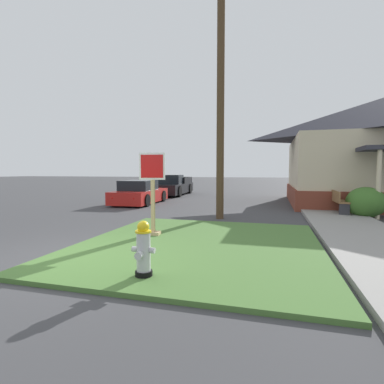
{
  "coord_description": "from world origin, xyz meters",
  "views": [
    {
      "loc": [
        3.74,
        -4.82,
        1.73
      ],
      "look_at": [
        1.42,
        3.58,
        1.12
      ],
      "focal_mm": 27.47,
      "sensor_mm": 36.0,
      "label": 1
    }
  ],
  "objects": [
    {
      "name": "stop_sign",
      "position": [
        0.75,
        2.19,
        1.09
      ],
      "size": [
        0.69,
        0.32,
        2.12
      ],
      "color": "tan",
      "rests_on": "grass_corner_patch"
    },
    {
      "name": "shrub_near_porch",
      "position": [
        7.09,
        7.36,
        0.58
      ],
      "size": [
        1.38,
        1.38,
        1.15
      ],
      "primitive_type": "ellipsoid",
      "color": "#3C6B29",
      "rests_on": "ground"
    },
    {
      "name": "grass_corner_patch",
      "position": [
        2.12,
        1.67,
        0.04
      ],
      "size": [
        5.38,
        5.99,
        0.08
      ],
      "primitive_type": "cube",
      "color": "#477033",
      "rests_on": "ground"
    },
    {
      "name": "utility_pole",
      "position": [
        1.88,
        5.73,
        5.4
      ],
      "size": [
        1.46,
        0.27,
        10.39
      ],
      "color": "#4C3823",
      "rests_on": "ground"
    },
    {
      "name": "pickup_truck_black",
      "position": [
        -3.32,
        15.38,
        0.62
      ],
      "size": [
        2.25,
        5.57,
        1.48
      ],
      "color": "black",
      "rests_on": "ground"
    },
    {
      "name": "parked_sedan_red",
      "position": [
        -3.15,
        9.55,
        0.54
      ],
      "size": [
        2.1,
        4.29,
        1.25
      ],
      "color": "red",
      "rests_on": "ground"
    },
    {
      "name": "manhole_cover",
      "position": [
        -0.29,
        2.94,
        0.01
      ],
      "size": [
        0.7,
        0.7,
        0.02
      ],
      "primitive_type": "cylinder",
      "color": "black",
      "rests_on": "ground"
    },
    {
      "name": "fire_hydrant",
      "position": [
        1.79,
        -0.65,
        0.49
      ],
      "size": [
        0.38,
        0.34,
        0.88
      ],
      "color": "black",
      "rests_on": "grass_corner_patch"
    },
    {
      "name": "ground_plane",
      "position": [
        0.0,
        0.0,
        0.0
      ],
      "size": [
        160.0,
        160.0,
        0.0
      ],
      "primitive_type": "plane",
      "color": "#3D3D3F"
    },
    {
      "name": "street_bench",
      "position": [
        6.24,
        7.75,
        0.59
      ],
      "size": [
        0.42,
        1.51,
        0.85
      ],
      "color": "brown",
      "rests_on": "sidewalk_strip"
    },
    {
      "name": "sidewalk_strip",
      "position": [
        6.01,
        6.18,
        0.06
      ],
      "size": [
        2.2,
        18.07,
        0.12
      ],
      "primitive_type": "cube",
      "color": "gray",
      "rests_on": "ground"
    }
  ]
}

